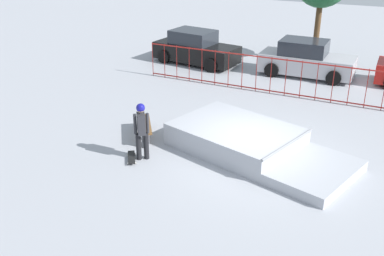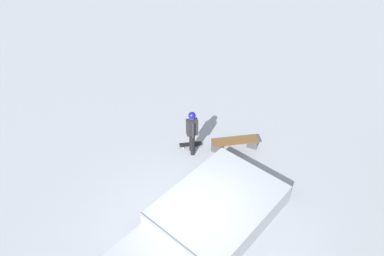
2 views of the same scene
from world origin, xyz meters
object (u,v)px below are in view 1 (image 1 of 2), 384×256
(skate_ramp, at_px, (249,143))
(skater, at_px, (142,127))
(skateboard, at_px, (131,157))
(parked_car_black, at_px, (196,49))
(park_bench, at_px, (144,127))
(parked_car_silver, at_px, (306,60))

(skate_ramp, distance_m, skater, 3.22)
(skater, xyz_separation_m, skateboard, (-0.28, -0.18, -0.93))
(skate_ramp, xyz_separation_m, skateboard, (-2.99, -1.78, -0.24))
(parked_car_black, bearing_deg, park_bench, -67.39)
(parked_car_black, bearing_deg, skate_ramp, -47.18)
(skater, relative_size, parked_car_black, 0.40)
(skater, relative_size, parked_car_silver, 0.41)
(park_bench, bearing_deg, skate_ramp, 4.66)
(park_bench, height_order, parked_car_silver, parked_car_silver)
(parked_car_silver, bearing_deg, skate_ramp, -88.64)
(skateboard, bearing_deg, parked_car_black, 161.18)
(skate_ramp, height_order, skateboard, skate_ramp)
(skate_ramp, xyz_separation_m, park_bench, (-3.37, -0.27, 0.04))
(park_bench, distance_m, parked_car_silver, 9.30)
(park_bench, bearing_deg, skater, -63.48)
(parked_car_black, distance_m, parked_car_silver, 5.31)
(skate_ramp, distance_m, parked_car_black, 9.72)
(skater, distance_m, park_bench, 1.63)
(skateboard, bearing_deg, skater, 90.68)
(skate_ramp, bearing_deg, parked_car_black, 140.85)
(skater, bearing_deg, parked_car_silver, 129.60)
(skateboard, bearing_deg, parked_car_silver, 131.70)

